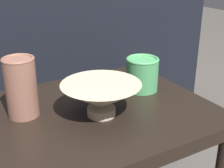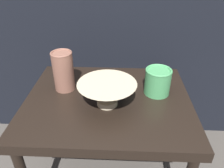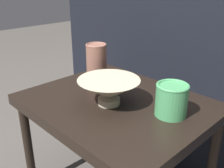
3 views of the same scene
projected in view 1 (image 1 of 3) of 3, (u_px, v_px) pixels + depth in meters
table at (95, 125)px, 0.92m from camera, size 0.66×0.54×0.47m
couch_backdrop at (36, 67)px, 1.39m from camera, size 1.47×0.50×0.83m
bowl at (102, 96)px, 0.85m from camera, size 0.22×0.22×0.09m
vase_textured_left at (21, 87)px, 0.84m from camera, size 0.09×0.09×0.17m
vase_colorful_right at (142, 73)px, 1.01m from camera, size 0.11×0.11×0.11m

